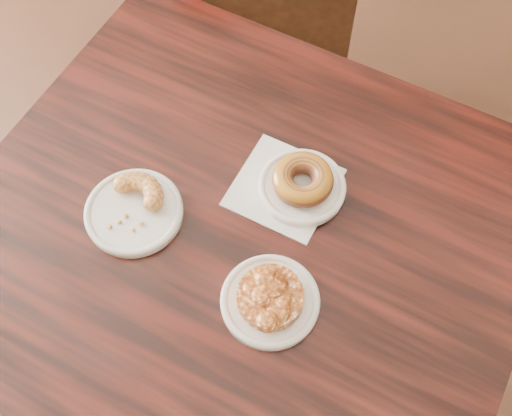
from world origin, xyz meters
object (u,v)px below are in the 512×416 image
at_px(chair_far, 269,8).
at_px(glazed_donut, 303,180).
at_px(cafe_table, 236,325).
at_px(apple_fritter, 270,296).
at_px(cruller_fragment, 132,206).

bearing_deg(chair_far, glazed_donut, 96.48).
height_order(chair_far, glazed_donut, chair_far).
distance_m(cafe_table, glazed_donut, 0.44).
bearing_deg(apple_fritter, cruller_fragment, 167.59).
height_order(cafe_table, cruller_fragment, cruller_fragment).
xyz_separation_m(chair_far, apple_fritter, (0.35, -0.88, 0.33)).
distance_m(cafe_table, chair_far, 0.86).
distance_m(chair_far, cruller_fragment, 0.88).
bearing_deg(apple_fritter, glazed_donut, 97.00).
distance_m(cafe_table, cruller_fragment, 0.44).
bearing_deg(cafe_table, glazed_donut, 71.30).
height_order(chair_far, apple_fritter, chair_far).
relative_size(apple_fritter, cruller_fragment, 1.29).
relative_size(cafe_table, glazed_donut, 8.95).
height_order(chair_far, cruller_fragment, chair_far).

